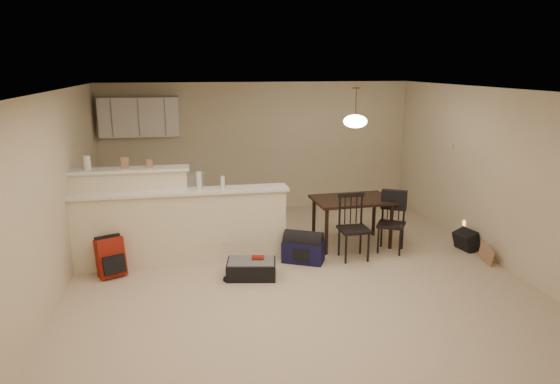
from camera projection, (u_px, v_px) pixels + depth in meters
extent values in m
plane|color=beige|center=(297.00, 280.00, 6.73)|extent=(7.00, 7.00, 0.00)
plane|color=white|center=(299.00, 91.00, 6.11)|extent=(7.00, 7.00, 0.00)
cube|color=beige|center=(259.00, 147.00, 9.75)|extent=(6.00, 0.02, 2.50)
cube|color=beige|center=(421.00, 324.00, 3.09)|extent=(6.00, 0.02, 2.50)
cube|color=beige|center=(50.00, 201.00, 5.88)|extent=(0.02, 7.00, 2.50)
cube|color=beige|center=(507.00, 180.00, 6.96)|extent=(0.02, 7.00, 2.50)
cube|color=beige|center=(182.00, 228.00, 7.19)|extent=(3.00, 0.28, 1.05)
cube|color=white|center=(180.00, 192.00, 7.05)|extent=(3.08, 0.38, 0.04)
cube|color=beige|center=(133.00, 217.00, 7.23)|extent=(1.60, 0.24, 1.35)
cube|color=white|center=(129.00, 170.00, 7.06)|extent=(1.68, 0.34, 0.04)
cube|color=white|center=(139.00, 117.00, 9.03)|extent=(1.40, 0.34, 0.70)
cube|color=white|center=(155.00, 195.00, 9.30)|extent=(1.80, 0.60, 0.90)
cube|color=beige|center=(451.00, 145.00, 8.37)|extent=(0.02, 0.12, 0.12)
cylinder|color=silver|center=(87.00, 163.00, 6.93)|extent=(0.10, 0.10, 0.20)
cube|color=#A17553|center=(125.00, 163.00, 7.03)|extent=(0.10, 0.07, 0.16)
cube|color=#A17553|center=(149.00, 163.00, 7.09)|extent=(0.08, 0.06, 0.12)
cylinder|color=silver|center=(199.00, 181.00, 7.06)|extent=(0.07, 0.07, 0.26)
cylinder|color=silver|center=(223.00, 182.00, 7.13)|extent=(0.06, 0.06, 0.18)
cube|color=black|center=(352.00, 200.00, 7.88)|extent=(1.26, 0.87, 0.04)
cylinder|color=black|center=(327.00, 232.00, 7.54)|extent=(0.06, 0.06, 0.72)
cylinder|color=black|center=(391.00, 227.00, 7.78)|extent=(0.06, 0.06, 0.72)
cylinder|color=black|center=(314.00, 219.00, 8.16)|extent=(0.06, 0.06, 0.72)
cylinder|color=black|center=(374.00, 215.00, 8.40)|extent=(0.06, 0.06, 0.72)
cylinder|color=brown|center=(356.00, 103.00, 7.50)|extent=(0.02, 0.02, 0.50)
cylinder|color=brown|center=(356.00, 88.00, 7.45)|extent=(0.12, 0.12, 0.03)
ellipsoid|color=white|center=(355.00, 121.00, 7.57)|extent=(0.36, 0.36, 0.20)
cube|color=black|center=(251.00, 269.00, 6.79)|extent=(0.72, 0.54, 0.22)
cube|color=maroon|center=(111.00, 257.00, 6.80)|extent=(0.41, 0.35, 0.53)
cube|color=#13123A|center=(303.00, 251.00, 7.31)|extent=(0.67, 0.55, 0.32)
cube|color=black|center=(466.00, 241.00, 7.78)|extent=(0.30, 0.38, 0.30)
cube|color=#A17553|center=(486.00, 254.00, 7.26)|extent=(0.04, 0.37, 0.28)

